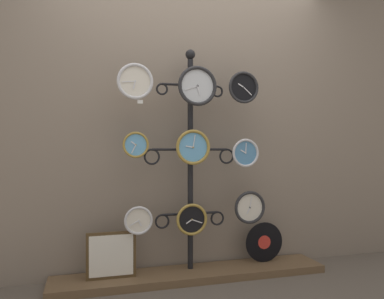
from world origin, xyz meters
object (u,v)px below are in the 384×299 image
object	(u,v)px
clock_middle_center	(193,147)
clock_bottom_left	(138,220)
clock_top_left	(135,81)
clock_middle_right	(245,153)
display_stand	(190,185)
clock_middle_left	(136,145)
clock_bottom_right	(250,207)
picture_frame	(111,255)
clock_top_center	(197,86)
clock_bottom_center	(192,219)
clock_top_right	(243,88)
vinyl_record	(264,242)

from	to	relation	value
clock_middle_center	clock_bottom_left	size ratio (longest dim) A/B	1.27
clock_top_left	clock_middle_right	xyz separation A→B (m)	(0.91, 0.02, -0.54)
display_stand	clock_middle_left	world-z (taller)	display_stand
clock_bottom_right	picture_frame	xyz separation A→B (m)	(-1.11, 0.04, -0.32)
display_stand	clock_top_left	distance (m)	0.93
clock_top_center	clock_middle_left	world-z (taller)	clock_top_center
clock_bottom_left	clock_bottom_center	distance (m)	0.43
clock_bottom_right	clock_top_right	bearing A→B (deg)	176.43
clock_top_left	display_stand	bearing A→B (deg)	13.49
clock_middle_left	clock_middle_center	xyz separation A→B (m)	(0.45, -0.03, -0.02)
display_stand	vinyl_record	bearing A→B (deg)	-1.33
clock_middle_left	clock_bottom_center	world-z (taller)	clock_middle_left
clock_top_right	vinyl_record	xyz separation A→B (m)	(0.23, 0.09, -1.31)
clock_top_right	clock_top_center	bearing A→B (deg)	-177.86
clock_top_center	clock_bottom_right	xyz separation A→B (m)	(0.45, 0.01, -0.98)
vinyl_record	clock_bottom_center	bearing A→B (deg)	-174.35
clock_top_left	vinyl_record	distance (m)	1.73
clock_middle_left	vinyl_record	distance (m)	1.39
clock_bottom_right	vinyl_record	bearing A→B (deg)	27.13
clock_middle_left	clock_middle_right	size ratio (longest dim) A/B	0.85
clock_middle_left	clock_top_left	bearing A→B (deg)	-103.52
clock_middle_center	clock_bottom_left	bearing A→B (deg)	178.64
clock_top_center	clock_middle_right	distance (m)	0.68
clock_top_center	clock_bottom_center	size ratio (longest dim) A/B	1.24
clock_top_right	clock_middle_right	size ratio (longest dim) A/B	1.11
clock_bottom_left	clock_middle_center	bearing A→B (deg)	-1.36
clock_top_right	clock_middle_center	xyz separation A→B (m)	(-0.43, 0.00, -0.49)
display_stand	clock_middle_center	bearing A→B (deg)	-93.91
clock_top_center	clock_middle_right	xyz separation A→B (m)	(0.42, 0.03, -0.53)
display_stand	clock_top_center	xyz separation A→B (m)	(0.02, -0.12, 0.79)
clock_bottom_right	vinyl_record	xyz separation A→B (m)	(0.18, 0.09, -0.32)
clock_top_left	clock_top_right	distance (m)	0.88
clock_top_center	clock_top_right	size ratio (longest dim) A/B	1.21
display_stand	clock_top_center	bearing A→B (deg)	-78.41
clock_bottom_center	clock_top_left	bearing A→B (deg)	-176.24
clock_middle_right	picture_frame	size ratio (longest dim) A/B	0.64
clock_top_center	clock_bottom_right	world-z (taller)	clock_top_center
clock_top_center	picture_frame	bearing A→B (deg)	175.69
clock_middle_right	clock_bottom_left	size ratio (longest dim) A/B	1.07
clock_middle_center	picture_frame	world-z (taller)	clock_middle_center
display_stand	vinyl_record	world-z (taller)	display_stand
clock_top_right	clock_bottom_center	size ratio (longest dim) A/B	1.03
clock_bottom_left	clock_middle_left	bearing A→B (deg)	136.40
clock_top_left	vinyl_record	size ratio (longest dim) A/B	0.80
clock_middle_left	clock_bottom_center	size ratio (longest dim) A/B	0.79
clock_middle_center	clock_middle_right	world-z (taller)	clock_middle_center
clock_middle_center	clock_bottom_center	distance (m)	0.57
display_stand	picture_frame	distance (m)	0.81
clock_middle_right	picture_frame	world-z (taller)	clock_middle_right
clock_middle_center	display_stand	bearing A→B (deg)	86.09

